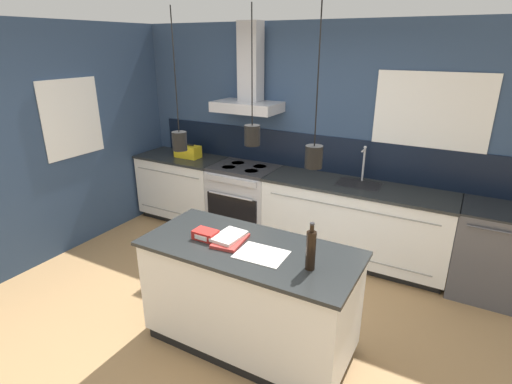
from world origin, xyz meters
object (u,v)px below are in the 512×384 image
(oven_range, at_px, (245,200))
(dishwasher, at_px, (489,252))
(book_stack, at_px, (230,239))
(red_supply_box, at_px, (205,235))
(bottle_on_island, at_px, (311,250))
(yellow_toolbox, at_px, (188,152))

(oven_range, height_order, dishwasher, same)
(book_stack, bearing_deg, oven_range, 117.51)
(book_stack, bearing_deg, dishwasher, 43.87)
(red_supply_box, bearing_deg, bottle_on_island, -1.03)
(bottle_on_island, xyz_separation_m, red_supply_box, (-0.89, 0.02, -0.11))
(oven_range, xyz_separation_m, dishwasher, (2.77, 0.00, 0.00))
(book_stack, height_order, red_supply_box, red_supply_box)
(bottle_on_island, xyz_separation_m, yellow_toolbox, (-2.50, 1.85, -0.07))
(oven_range, relative_size, book_stack, 2.79)
(red_supply_box, bearing_deg, oven_range, 111.79)
(book_stack, bearing_deg, red_supply_box, -163.97)
(dishwasher, distance_m, yellow_toolbox, 3.69)
(dishwasher, relative_size, yellow_toolbox, 2.68)
(book_stack, bearing_deg, bottle_on_island, -5.83)
(oven_range, height_order, red_supply_box, red_supply_box)
(oven_range, bearing_deg, red_supply_box, -68.21)
(book_stack, relative_size, red_supply_box, 1.73)
(bottle_on_island, bearing_deg, yellow_toolbox, 143.58)
(oven_range, xyz_separation_m, yellow_toolbox, (-0.88, 0.00, 0.54))
(oven_range, height_order, yellow_toolbox, yellow_toolbox)
(dishwasher, height_order, yellow_toolbox, yellow_toolbox)
(bottle_on_island, bearing_deg, red_supply_box, 178.97)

